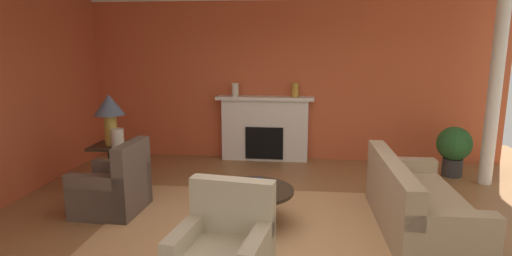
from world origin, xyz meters
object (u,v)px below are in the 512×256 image
table_lamp (109,110)px  coffee_table (253,198)px  side_table (113,164)px  vase_mantel_right (295,90)px  sofa (416,207)px  armchair_near_window (114,190)px  potted_plant (454,147)px  fireplace (265,130)px  vase_on_side_table (117,138)px  vase_mantel_left (235,90)px

table_lamp → coffee_table: bearing=-24.0°
side_table → vase_mantel_right: bearing=35.2°
sofa → table_lamp: table_lamp is taller
armchair_near_window → side_table: 0.91m
armchair_near_window → vase_mantel_right: vase_mantel_right is taller
vase_mantel_right → potted_plant: size_ratio=0.31×
fireplace → sofa: (2.04, -2.88, -0.27)m
fireplace → vase_on_side_table: fireplace is taller
table_lamp → potted_plant: table_lamp is taller
coffee_table → vase_mantel_right: vase_mantel_right is taller
side_table → table_lamp: size_ratio=0.93×
coffee_table → table_lamp: bearing=156.0°
vase_on_side_table → potted_plant: size_ratio=0.32×
fireplace → coffee_table: fireplace is taller
vase_mantel_left → vase_on_side_table: 2.49m
fireplace → vase_mantel_right: size_ratio=6.97×
sofa → coffee_table: size_ratio=2.12×
vase_on_side_table → fireplace: bearing=46.2°
fireplace → vase_on_side_table: (-1.96, -2.04, 0.26)m
potted_plant → coffee_table: bearing=-143.6°
side_table → table_lamp: (0.00, 0.00, 0.82)m
fireplace → vase_on_side_table: size_ratio=6.73×
sofa → vase_on_side_table: (-4.00, 0.84, 0.54)m
side_table → vase_mantel_left: bearing=50.3°
fireplace → side_table: 2.86m
coffee_table → vase_mantel_right: 3.06m
armchair_near_window → potted_plant: 5.35m
side_table → vase_mantel_right: (2.66, 1.87, 0.94)m
table_lamp → vase_on_side_table: 0.44m
side_table → vase_mantel_left: 2.61m
sofa → armchair_near_window: armchair_near_window is taller
vase_mantel_right → vase_mantel_left: bearing=180.0°
side_table → vase_on_side_table: (0.15, -0.12, 0.43)m
vase_mantel_right → table_lamp: bearing=-144.8°
vase_mantel_right → side_table: bearing=-144.8°
table_lamp → vase_on_side_table: bearing=-38.7°
fireplace → table_lamp: size_ratio=2.40×
side_table → potted_plant: bearing=13.5°
sofa → vase_mantel_right: bearing=117.8°
coffee_table → vase_on_side_table: (-2.07, 0.87, 0.50)m
potted_plant → sofa: bearing=-117.2°
sofa → potted_plant: (1.15, 2.24, 0.19)m
sofa → vase_mantel_right: vase_mantel_right is taller
side_table → vase_mantel_right: size_ratio=2.71×
side_table → table_lamp: 0.82m
coffee_table → table_lamp: 2.59m
fireplace → armchair_near_window: 3.25m
table_lamp → vase_mantel_right: size_ratio=2.90×
sofa → table_lamp: 4.36m
vase_on_side_table → side_table: bearing=141.3°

